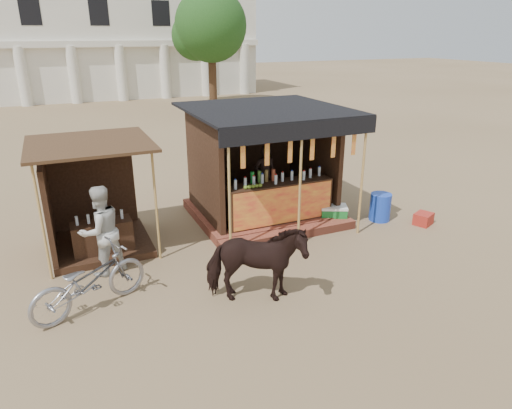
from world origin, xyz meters
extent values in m
plane|color=#846B4C|center=(0.00, 0.00, 0.00)|extent=(120.00, 120.00, 0.00)
cube|color=brown|center=(1.00, 3.50, 0.11)|extent=(3.40, 2.80, 0.22)
cube|color=brown|center=(1.00, 1.95, 0.10)|extent=(3.40, 0.35, 0.20)
cube|color=#3A2115|center=(1.00, 2.55, 0.69)|extent=(2.60, 0.55, 0.95)
cube|color=red|center=(1.00, 2.27, 0.69)|extent=(2.50, 0.02, 0.88)
cube|color=#3A2115|center=(1.00, 4.75, 1.47)|extent=(3.00, 0.12, 2.50)
cube|color=#3A2115|center=(-0.50, 3.50, 1.47)|extent=(0.12, 2.50, 2.50)
cube|color=#3A2115|center=(2.50, 3.50, 1.47)|extent=(0.12, 2.50, 2.50)
cube|color=black|center=(1.00, 3.30, 2.75)|extent=(3.60, 3.60, 0.06)
cube|color=black|center=(1.00, 1.52, 2.57)|extent=(3.60, 0.06, 0.36)
cylinder|color=tan|center=(-0.60, 1.55, 1.38)|extent=(0.06, 0.06, 2.75)
cylinder|color=tan|center=(1.00, 1.55, 1.38)|extent=(0.06, 0.06, 2.75)
cylinder|color=tan|center=(2.60, 1.55, 1.38)|extent=(0.06, 0.06, 2.75)
cube|color=red|center=(-0.30, 1.55, 2.20)|extent=(0.10, 0.02, 0.55)
cube|color=red|center=(0.22, 1.55, 2.20)|extent=(0.10, 0.02, 0.55)
cube|color=red|center=(0.74, 1.55, 2.20)|extent=(0.10, 0.02, 0.55)
cube|color=red|center=(1.26, 1.55, 2.20)|extent=(0.10, 0.02, 0.55)
cube|color=red|center=(1.78, 1.55, 2.20)|extent=(0.10, 0.02, 0.55)
cube|color=red|center=(2.30, 1.55, 2.20)|extent=(0.10, 0.02, 0.55)
imported|color=black|center=(1.13, 3.60, 1.01)|extent=(0.61, 0.44, 1.57)
cube|color=#3A2115|center=(-3.00, 3.20, 0.07)|extent=(2.00, 2.00, 0.15)
cube|color=#3A2115|center=(-3.00, 4.15, 1.05)|extent=(1.90, 0.10, 2.10)
cube|color=#3A2115|center=(-3.95, 3.20, 1.05)|extent=(0.10, 1.90, 2.10)
cube|color=#472D19|center=(-3.00, 3.10, 2.35)|extent=(2.40, 2.40, 0.06)
cylinder|color=tan|center=(-4.05, 2.15, 1.18)|extent=(0.05, 0.05, 2.35)
cylinder|color=tan|center=(-1.95, 2.15, 1.18)|extent=(0.05, 0.05, 2.35)
cube|color=#3A2115|center=(-3.00, 2.70, 0.40)|extent=(1.20, 0.50, 0.80)
imported|color=black|center=(-0.77, -0.14, 0.73)|extent=(1.90, 1.39, 1.46)
imported|color=gray|center=(-3.43, 0.77, 0.54)|extent=(2.18, 1.45, 1.08)
imported|color=#B9B9B2|center=(-3.06, 2.00, 0.89)|extent=(1.06, 0.96, 1.79)
cylinder|color=blue|center=(3.58, 2.00, 0.35)|extent=(0.65, 0.65, 0.69)
cube|color=#A3251B|center=(4.38, 1.33, 0.14)|extent=(0.55, 0.52, 0.29)
cube|color=#1B7A2D|center=(2.39, 2.29, 0.20)|extent=(0.74, 0.64, 0.40)
cube|color=white|center=(2.39, 2.29, 0.43)|extent=(0.77, 0.67, 0.06)
cube|color=silver|center=(-2.00, 30.00, 4.00)|extent=(26.00, 7.00, 8.00)
cube|color=silver|center=(-2.00, 26.40, 3.70)|extent=(26.00, 0.50, 0.40)
cylinder|color=silver|center=(-5.00, 26.40, 1.80)|extent=(0.70, 0.70, 3.60)
cylinder|color=silver|center=(-2.00, 26.40, 1.80)|extent=(0.70, 0.70, 3.60)
cylinder|color=silver|center=(1.00, 26.40, 1.80)|extent=(0.70, 0.70, 3.60)
cylinder|color=silver|center=(4.00, 26.40, 1.80)|extent=(0.70, 0.70, 3.60)
cylinder|color=silver|center=(7.00, 26.40, 1.80)|extent=(0.70, 0.70, 3.60)
cylinder|color=silver|center=(10.00, 26.40, 1.80)|extent=(0.70, 0.70, 3.60)
cylinder|color=#382314|center=(6.00, 22.00, 2.00)|extent=(0.50, 0.50, 4.00)
sphere|color=#234F1B|center=(6.00, 22.00, 4.80)|extent=(4.40, 4.40, 4.40)
sphere|color=#234F1B|center=(5.20, 22.60, 4.20)|extent=(2.99, 2.99, 2.99)
camera|label=1|loc=(-3.56, -6.47, 4.45)|focal=32.00mm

